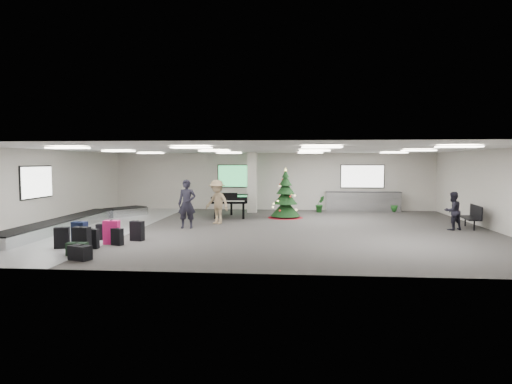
# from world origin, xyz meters

# --- Properties ---
(ground) EXTENTS (18.00, 18.00, 0.00)m
(ground) POSITION_xyz_m (0.00, 0.00, 0.00)
(ground) COLOR #3D3A37
(ground) RESTS_ON ground
(room_envelope) EXTENTS (18.02, 14.02, 3.21)m
(room_envelope) POSITION_xyz_m (-0.38, 0.67, 2.33)
(room_envelope) COLOR beige
(room_envelope) RESTS_ON ground
(baggage_carousel) EXTENTS (2.28, 9.71, 0.43)m
(baggage_carousel) POSITION_xyz_m (-7.84, -0.08, 0.21)
(baggage_carousel) COLOR silver
(baggage_carousel) RESTS_ON ground
(service_counter) EXTENTS (4.05, 0.65, 1.08)m
(service_counter) POSITION_xyz_m (5.00, 6.65, 0.55)
(service_counter) COLOR silver
(service_counter) RESTS_ON ground
(suitcase_0) EXTENTS (0.51, 0.31, 0.78)m
(suitcase_0) POSITION_xyz_m (-5.14, -4.95, 0.38)
(suitcase_0) COLOR black
(suitcase_0) RESTS_ON ground
(suitcase_1) EXTENTS (0.40, 0.23, 0.63)m
(suitcase_1) POSITION_xyz_m (-5.08, -4.41, 0.31)
(suitcase_1) COLOR black
(suitcase_1) RESTS_ON ground
(pink_suitcase) EXTENTS (0.51, 0.31, 0.80)m
(pink_suitcase) POSITION_xyz_m (-4.78, -3.65, 0.39)
(pink_suitcase) COLOR #F41F76
(pink_suitcase) RESTS_ON ground
(suitcase_3) EXTENTS (0.49, 0.33, 0.70)m
(suitcase_3) POSITION_xyz_m (-4.16, -2.99, 0.34)
(suitcase_3) COLOR black
(suitcase_3) RESTS_ON ground
(navy_suitcase) EXTENTS (0.51, 0.35, 0.75)m
(navy_suitcase) POSITION_xyz_m (-5.88, -3.63, 0.36)
(navy_suitcase) COLOR black
(navy_suitcase) RESTS_ON ground
(suitcase_5) EXTENTS (0.49, 0.37, 0.68)m
(suitcase_5) POSITION_xyz_m (-6.04, -4.45, 0.33)
(suitcase_5) COLOR black
(suitcase_5) RESTS_ON ground
(green_duffel) EXTENTS (0.57, 0.29, 0.39)m
(green_duffel) POSITION_xyz_m (-5.05, -5.41, 0.19)
(green_duffel) COLOR black
(green_duffel) RESTS_ON ground
(suitcase_7) EXTENTS (0.42, 0.32, 0.57)m
(suitcase_7) POSITION_xyz_m (-4.52, -3.83, 0.27)
(suitcase_7) COLOR black
(suitcase_7) RESTS_ON ground
(suitcase_8) EXTENTS (0.39, 0.24, 0.57)m
(suitcase_8) POSITION_xyz_m (-5.42, -2.96, 0.28)
(suitcase_8) COLOR black
(suitcase_8) RESTS_ON ground
(black_duffel) EXTENTS (0.68, 0.53, 0.42)m
(black_duffel) POSITION_xyz_m (-4.69, -5.93, 0.20)
(black_duffel) COLOR black
(black_duffel) RESTS_ON ground
(christmas_tree) EXTENTS (1.70, 1.70, 2.43)m
(christmas_tree) POSITION_xyz_m (0.81, 3.50, 0.83)
(christmas_tree) COLOR maroon
(christmas_tree) RESTS_ON ground
(grand_piano) EXTENTS (1.86, 2.30, 1.25)m
(grand_piano) POSITION_xyz_m (-1.88, 3.50, 0.89)
(grand_piano) COLOR black
(grand_piano) RESTS_ON ground
(bench) EXTENTS (0.66, 1.54, 0.95)m
(bench) POSITION_xyz_m (8.43, 0.81, 0.53)
(bench) COLOR black
(bench) RESTS_ON ground
(traveler_a) EXTENTS (0.75, 0.52, 1.99)m
(traveler_a) POSITION_xyz_m (-3.14, -0.10, 0.99)
(traveler_a) COLOR black
(traveler_a) RESTS_ON ground
(traveler_b) EXTENTS (1.43, 1.26, 1.92)m
(traveler_b) POSITION_xyz_m (-2.13, 1.23, 0.96)
(traveler_b) COLOR #9B815F
(traveler_b) RESTS_ON ground
(traveler_bench) EXTENTS (0.91, 0.83, 1.52)m
(traveler_bench) POSITION_xyz_m (7.45, 0.27, 0.76)
(traveler_bench) COLOR black
(traveler_bench) RESTS_ON ground
(potted_plant_left) EXTENTS (0.61, 0.55, 0.90)m
(potted_plant_left) POSITION_xyz_m (2.63, 5.88, 0.45)
(potted_plant_left) COLOR #163C13
(potted_plant_left) RESTS_ON ground
(potted_plant_right) EXTENTS (0.55, 0.55, 0.90)m
(potted_plant_right) POSITION_xyz_m (6.62, 6.50, 0.45)
(potted_plant_right) COLOR #163C13
(potted_plant_right) RESTS_ON ground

